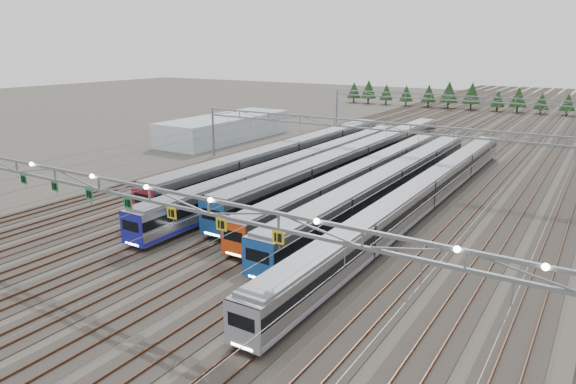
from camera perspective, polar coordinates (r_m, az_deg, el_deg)
The scene contains 13 objects.
ground at distance 41.06m, azimuth -14.41°, elevation -10.08°, with size 400.00×400.00×0.00m, color #47423A.
track_bed at distance 128.85m, azimuth 19.80°, elevation 7.76°, with size 54.00×260.00×5.42m.
train_a at distance 74.72m, azimuth 0.18°, elevation 4.06°, with size 3.18×56.03×4.15m.
train_b at distance 69.61m, azimuth 1.81°, elevation 2.93°, with size 2.75×60.22×3.58m.
train_c at distance 74.05m, azimuth 7.77°, elevation 3.76°, with size 3.09×64.11×4.03m.
train_d at distance 64.28m, azimuth 8.04°, elevation 1.63°, with size 2.66×51.12×3.46m.
train_e at distance 61.04m, azimuth 11.22°, elevation 0.88°, with size 2.91×53.23×3.79m.
train_f at distance 58.33m, azimuth 14.78°, elevation -0.24°, with size 2.63×66.07×3.42m.
gantry_near at distance 38.51m, azimuth -15.30°, elevation -0.58°, with size 56.36×0.61×8.08m.
gantry_mid at distance 71.34m, azimuth 9.15°, elevation 6.61°, with size 56.36×0.36×8.00m.
gantry_far at distance 113.80m, azimuth 18.30°, elevation 9.42°, with size 56.36×0.36×8.00m.
west_shed at distance 102.02m, azimuth -6.90°, elevation 7.09°, with size 10.00×30.00×4.48m, color #A7BEC7.
treeline at distance 157.12m, azimuth 22.01°, elevation 9.86°, with size 93.80×5.60×7.02m.
Camera 1 is at (27.54, -24.84, 17.62)m, focal length 32.00 mm.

